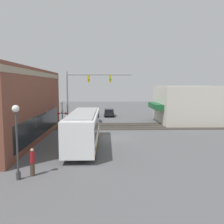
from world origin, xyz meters
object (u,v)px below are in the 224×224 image
Objects in this scene: crossing_signal at (62,113)px; pedestrian_by_lamp at (32,162)px; streetlamp at (17,136)px; city_bus at (84,128)px; parked_car_black at (109,113)px; parked_car_white at (93,118)px; pedestrian_at_crossing at (73,126)px.

pedestrian_by_lamp is at bearing -177.13° from crossing_signal.
crossing_signal is 16.06m from streetlamp.
crossing_signal reaches higher than city_bus.
streetlamp reaches higher than parked_car_black.
streetlamp is 1.05× the size of parked_car_white.
pedestrian_at_crossing reaches higher than parked_car_black.
city_bus is 8.08m from pedestrian_by_lamp.
parked_car_black is at bearing -19.51° from parked_car_white.
crossing_signal is at bearing 63.24° from pedestrian_at_crossing.
city_bus is at bearing -156.55° from crossing_signal.
city_bus is at bearing 173.59° from parked_car_black.
pedestrian_at_crossing is (15.31, -1.38, -1.95)m from streetlamp.
pedestrian_at_crossing is (7.09, 1.93, -1.00)m from city_bus.
parked_car_black is (15.31, -5.99, -1.63)m from crossing_signal.
pedestrian_by_lamp reaches higher than parked_car_black.
pedestrian_by_lamp is (-14.68, 0.69, 0.11)m from pedestrian_at_crossing.
parked_car_white is 7.79m from parked_car_black.
pedestrian_by_lamp is at bearing -47.38° from streetlamp.
pedestrian_at_crossing is at bearing -5.15° from streetlamp.
parked_car_white is at bearing -23.07° from crossing_signal.
parked_car_black is at bearing -15.77° from pedestrian_at_crossing.
streetlamp is 31.98m from parked_car_black.
parked_car_white is at bearing -6.40° from pedestrian_by_lamp.
parked_car_white is 2.44× the size of pedestrian_by_lamp.
crossing_signal is at bearing 158.62° from parked_car_black.
parked_car_black is at bearing -10.68° from streetlamp.
city_bus is at bearing -19.06° from pedestrian_by_lamp.
parked_car_black is at bearing -6.41° from city_bus.
streetlamp reaches higher than parked_car_white.
city_bus reaches higher than parked_car_white.
parked_car_white reaches higher than parked_car_black.
streetlamp reaches higher than city_bus.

